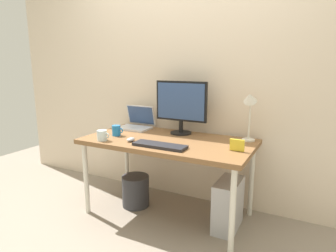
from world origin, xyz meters
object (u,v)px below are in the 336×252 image
(glass_cup, at_px, (102,135))
(computer_tower, at_px, (228,205))
(monitor, at_px, (181,104))
(mouse, at_px, (131,139))
(desk, at_px, (168,146))
(wastebasket, at_px, (136,191))
(coffee_mug, at_px, (116,130))
(laptop, at_px, (137,123))
(desk_lamp, at_px, (250,105))
(keyboard, at_px, (160,145))
(photo_frame, at_px, (237,145))

(glass_cup, xyz_separation_m, computer_tower, (1.04, 0.30, -0.54))
(monitor, bearing_deg, mouse, -119.96)
(mouse, bearing_deg, glass_cup, -159.51)
(desk, relative_size, mouse, 16.33)
(mouse, distance_m, wastebasket, 0.62)
(mouse, relative_size, coffee_mug, 0.79)
(laptop, height_order, desk_lamp, desk_lamp)
(desk, distance_m, laptop, 0.57)
(keyboard, distance_m, wastebasket, 0.74)
(monitor, xyz_separation_m, photo_frame, (0.62, -0.32, -0.23))
(desk_lamp, xyz_separation_m, mouse, (-0.89, -0.45, -0.29))
(monitor, distance_m, mouse, 0.58)
(glass_cup, xyz_separation_m, wastebasket, (0.13, 0.30, -0.60))
(desk, distance_m, desk_lamp, 0.77)
(monitor, relative_size, coffee_mug, 4.44)
(keyboard, height_order, mouse, mouse)
(desk, xyz_separation_m, monitor, (0.01, 0.25, 0.33))
(desk_lamp, relative_size, keyboard, 1.00)
(keyboard, xyz_separation_m, glass_cup, (-0.54, -0.05, 0.03))
(photo_frame, bearing_deg, coffee_mug, -179.01)
(glass_cup, bearing_deg, keyboard, 5.69)
(desk_lamp, relative_size, wastebasket, 1.46)
(desk, height_order, photo_frame, photo_frame)
(desk, relative_size, monitor, 2.91)
(keyboard, bearing_deg, glass_cup, -174.31)
(keyboard, relative_size, coffee_mug, 3.87)
(laptop, distance_m, mouse, 0.53)
(desk_lamp, distance_m, mouse, 1.04)
(mouse, distance_m, computer_tower, 0.98)
(keyboard, height_order, computer_tower, keyboard)
(desk, relative_size, computer_tower, 3.50)
(coffee_mug, relative_size, glass_cup, 0.94)
(computer_tower, bearing_deg, glass_cup, -163.70)
(mouse, bearing_deg, photo_frame, 8.47)
(coffee_mug, bearing_deg, laptop, 91.59)
(monitor, xyz_separation_m, glass_cup, (-0.50, -0.54, -0.23))
(computer_tower, bearing_deg, desk_lamp, 71.26)
(keyboard, relative_size, wastebasket, 1.47)
(photo_frame, xyz_separation_m, computer_tower, (-0.07, 0.09, -0.55))
(laptop, bearing_deg, desk_lamp, -0.93)
(mouse, bearing_deg, computer_tower, 15.04)
(laptop, relative_size, coffee_mug, 2.82)
(keyboard, relative_size, photo_frame, 4.00)
(monitor, xyz_separation_m, keyboard, (0.04, -0.49, -0.27))
(photo_frame, bearing_deg, desk_lamp, 88.27)
(desk_lamp, bearing_deg, wastebasket, -166.12)
(desk_lamp, relative_size, coffee_mug, 3.87)
(desk, height_order, mouse, mouse)
(monitor, height_order, wastebasket, monitor)
(laptop, distance_m, photo_frame, 1.17)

